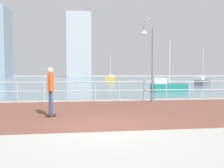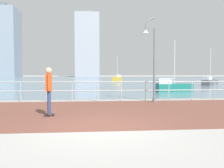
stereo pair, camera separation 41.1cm
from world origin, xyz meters
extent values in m
plane|color=#ADAAA5|center=(0.00, 40.00, 0.00)|extent=(220.00, 220.00, 0.00)
cube|color=brown|center=(0.00, 2.69, 0.00)|extent=(28.00, 6.57, 0.01)
cube|color=#6B899E|center=(0.00, 50.97, 0.00)|extent=(180.00, 88.00, 0.00)
cylinder|color=#B2BCC1|center=(-4.20, 5.97, 0.55)|extent=(0.05, 0.05, 1.10)
cylinder|color=#B2BCC1|center=(-2.80, 5.97, 0.55)|extent=(0.05, 0.05, 1.10)
cylinder|color=#B2BCC1|center=(-1.40, 5.97, 0.55)|extent=(0.05, 0.05, 1.10)
cylinder|color=#B2BCC1|center=(0.00, 5.97, 0.55)|extent=(0.05, 0.05, 1.10)
cylinder|color=#B2BCC1|center=(1.40, 5.97, 0.55)|extent=(0.05, 0.05, 1.10)
cylinder|color=#B2BCC1|center=(2.80, 5.97, 0.55)|extent=(0.05, 0.05, 1.10)
cylinder|color=#B2BCC1|center=(4.20, 5.97, 0.55)|extent=(0.05, 0.05, 1.10)
cylinder|color=#B2BCC1|center=(5.60, 5.97, 0.55)|extent=(0.05, 0.05, 1.10)
cylinder|color=#B2BCC1|center=(7.00, 5.97, 0.55)|extent=(0.05, 0.05, 1.10)
cylinder|color=#B2BCC1|center=(0.00, 5.97, 1.10)|extent=(25.20, 0.06, 0.06)
cylinder|color=#B2BCC1|center=(0.00, 5.97, 0.61)|extent=(25.20, 0.06, 0.06)
cylinder|color=slate|center=(3.16, 5.37, 0.10)|extent=(0.19, 0.19, 0.20)
cylinder|color=slate|center=(3.16, 5.37, 2.03)|extent=(0.12, 0.12, 4.05)
cylinder|color=slate|center=(3.08, 5.35, 4.59)|extent=(0.20, 0.12, 0.11)
cylinder|color=slate|center=(2.94, 5.32, 4.55)|extent=(0.21, 0.12, 0.15)
cylinder|color=slate|center=(2.81, 5.29, 4.46)|extent=(0.20, 0.12, 0.18)
cylinder|color=slate|center=(2.71, 5.27, 4.35)|extent=(0.18, 0.12, 0.19)
cylinder|color=slate|center=(2.65, 5.26, 4.20)|extent=(0.14, 0.11, 0.19)
cylinder|color=slate|center=(2.63, 5.25, 4.05)|extent=(0.10, 0.10, 0.17)
cone|color=silver|center=(2.63, 5.25, 3.85)|extent=(0.36, 0.36, 0.22)
cylinder|color=black|center=(-1.96, 1.66, 0.03)|extent=(0.06, 0.04, 0.06)
cylinder|color=black|center=(-1.97, 1.74, 0.03)|extent=(0.06, 0.04, 0.06)
cylinder|color=black|center=(-1.71, 1.71, 0.03)|extent=(0.06, 0.04, 0.06)
cylinder|color=black|center=(-1.72, 1.78, 0.03)|extent=(0.06, 0.04, 0.06)
cube|color=black|center=(-1.84, 1.72, 0.08)|extent=(0.41, 0.18, 0.02)
cylinder|color=navy|center=(-1.83, 1.65, 0.52)|extent=(0.15, 0.15, 0.85)
cylinder|color=navy|center=(-1.85, 1.80, 0.52)|extent=(0.15, 0.15, 0.85)
cube|color=#D84C1E|center=(-1.84, 1.72, 1.26)|extent=(0.29, 0.38, 0.64)
cylinder|color=#D84C1E|center=(-1.80, 1.50, 1.28)|extent=(0.10, 0.10, 0.60)
cylinder|color=#D84C1E|center=(-1.88, 1.95, 1.28)|extent=(0.10, 0.10, 0.60)
sphere|color=#DBAD89|center=(-1.84, 1.72, 1.70)|extent=(0.24, 0.24, 0.24)
cube|color=#197266|center=(6.79, 12.02, 0.34)|extent=(3.24, 1.28, 0.68)
cube|color=silver|center=(5.85, 11.93, 0.87)|extent=(1.20, 0.79, 0.38)
cylinder|color=silver|center=(6.79, 12.02, 2.56)|extent=(0.08, 0.08, 3.76)
cylinder|color=silver|center=(6.10, 11.95, 1.13)|extent=(1.42, 0.20, 0.06)
cube|color=gold|center=(4.80, 39.41, 0.41)|extent=(2.48, 3.97, 0.81)
cube|color=silver|center=(5.21, 40.47, 1.04)|extent=(1.27, 1.58, 0.45)
cylinder|color=silver|center=(4.80, 39.41, 3.08)|extent=(0.09, 0.09, 4.53)
cylinder|color=silver|center=(5.10, 40.19, 1.36)|extent=(0.69, 1.62, 0.07)
cube|color=#595960|center=(15.22, 21.45, 0.37)|extent=(3.23, 3.14, 0.74)
cube|color=silver|center=(14.47, 20.74, 0.94)|extent=(1.41, 1.39, 0.41)
cylinder|color=silver|center=(15.22, 21.45, 2.78)|extent=(0.08, 0.08, 4.09)
cylinder|color=silver|center=(14.67, 20.93, 1.23)|extent=(1.17, 1.11, 0.07)
cube|color=#A3A8B2|center=(-2.76, 99.15, 14.18)|extent=(10.75, 16.21, 28.35)
cube|color=slate|center=(-2.76, 99.15, 29.35)|extent=(4.30, 6.48, 2.00)
camera|label=1|loc=(-0.62, -6.54, 1.60)|focal=35.49mm
camera|label=2|loc=(-0.21, -6.59, 1.60)|focal=35.49mm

